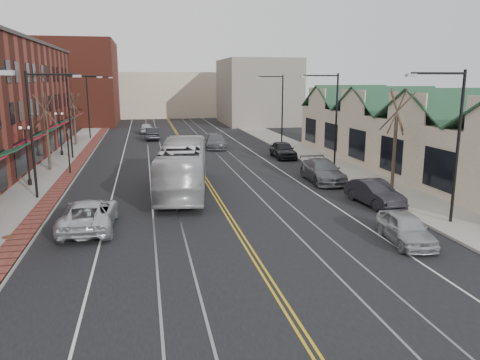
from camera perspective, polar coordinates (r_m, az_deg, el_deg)
name	(u,v)px	position (r m, az deg, el deg)	size (l,w,h in m)	color
ground	(275,291)	(17.80, 4.31, -13.35)	(160.00, 160.00, 0.00)	black
sidewalk_left	(42,185)	(37.01, -22.98, -0.62)	(4.00, 120.00, 0.15)	gray
sidewalk_right	(349,173)	(39.80, 13.17, 0.88)	(4.00, 120.00, 0.15)	gray
building_right	(417,144)	(42.29, 20.75, 4.12)	(8.00, 36.00, 4.60)	tan
backdrop_left	(74,83)	(86.20, -19.58, 11.07)	(14.00, 18.00, 14.00)	maroon
backdrop_mid	(165,95)	(100.58, -9.11, 10.24)	(22.00, 14.00, 9.00)	tan
backdrop_right	(257,92)	(82.78, 2.13, 10.69)	(12.00, 16.00, 11.00)	slate
streetlight_l_1	(38,122)	(32.22, -23.41, 6.51)	(3.33, 0.25, 8.00)	black
streetlight_l_2	(74,107)	(47.95, -19.59, 8.35)	(3.33, 0.25, 8.00)	black
streetlight_l_3	(91,100)	(63.82, -17.65, 9.26)	(3.33, 0.25, 8.00)	black
streetlight_r_0	(452,131)	(26.59, 24.38, 5.42)	(3.33, 0.25, 8.00)	black
streetlight_r_1	(332,111)	(40.60, 11.10, 8.25)	(3.33, 0.25, 8.00)	black
streetlight_r_2	(279,102)	(55.70, 4.74, 9.44)	(3.33, 0.25, 8.00)	black
lamppost_l_2	(28,157)	(36.80, -24.48, 2.56)	(0.84, 0.28, 4.27)	black
lamppost_l_3	(61,135)	(50.42, -21.04, 5.17)	(0.84, 0.28, 4.27)	black
tree_left_near	(47,130)	(42.40, -22.48, 5.66)	(1.78, 1.37, 6.48)	#382B21
tree_left_far	(74,118)	(58.15, -19.57, 7.17)	(1.66, 1.28, 6.02)	#382B21
tree_right_mid	(395,137)	(34.19, 18.41, 5.01)	(1.90, 1.46, 6.93)	#382B21
manhole_far	(8,237)	(25.50, -26.39, -6.23)	(0.60, 0.60, 0.02)	#592D19
traffic_signal	(68,146)	(40.25, -20.21, 3.86)	(0.18, 0.15, 3.80)	black
transit_bus	(183,167)	(32.49, -6.96, 1.61)	(2.93, 12.54, 3.49)	#BDBCBF
parked_suv	(89,214)	(25.54, -17.92, -4.02)	(2.63, 5.71, 1.59)	silver
parked_car_a	(406,228)	(23.70, 19.55, -5.57)	(1.70, 4.23, 1.44)	#A8AAAF
parked_car_b	(374,193)	(30.11, 16.06, -1.53)	(1.62, 4.65, 1.53)	black
parked_car_c	(323,171)	(36.07, 10.04, 1.09)	(2.33, 5.73, 1.66)	#5D5E64
parked_car_d	(283,150)	(46.55, 5.26, 3.69)	(1.94, 4.81, 1.64)	black
distant_car_left	(153,134)	(61.54, -10.60, 5.58)	(1.68, 4.81, 1.59)	black
distant_car_right	(216,141)	(53.09, -2.97, 4.76)	(2.27, 5.59, 1.62)	#5B5C62
distant_car_far	(146,128)	(69.37, -11.34, 6.23)	(1.74, 4.33, 1.48)	#B6BABE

